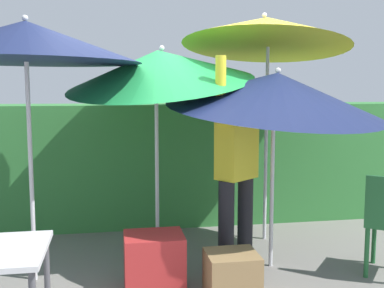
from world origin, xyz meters
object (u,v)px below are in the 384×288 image
object	(u,v)px
umbrella_yellow	(159,67)
crate_cardboard	(232,276)
umbrella_rainbow	(266,32)
umbrella_navy	(276,92)
cooler_box	(154,262)
umbrella_orange	(26,42)
person_vendor	(236,166)

from	to	relation	value
umbrella_yellow	crate_cardboard	world-z (taller)	umbrella_yellow
umbrella_rainbow	umbrella_navy	xyz separation A→B (m)	(-0.16, -0.75, -0.60)
umbrella_rainbow	cooler_box	world-z (taller)	umbrella_rainbow
crate_cardboard	umbrella_navy	bearing A→B (deg)	47.88
umbrella_orange	cooler_box	xyz separation A→B (m)	(0.98, -0.38, -1.75)
umbrella_rainbow	umbrella_yellow	bearing A→B (deg)	-164.22
crate_cardboard	person_vendor	bearing A→B (deg)	72.40
umbrella_rainbow	umbrella_orange	distance (m)	2.36
umbrella_orange	umbrella_yellow	xyz separation A→B (m)	(1.11, 0.39, -0.18)
umbrella_navy	crate_cardboard	world-z (taller)	umbrella_navy
umbrella_rainbow	umbrella_orange	xyz separation A→B (m)	(-2.24, -0.71, -0.20)
umbrella_yellow	cooler_box	bearing A→B (deg)	-99.59
umbrella_navy	cooler_box	xyz separation A→B (m)	(-1.11, -0.34, -1.35)
umbrella_orange	umbrella_navy	size ratio (longest dim) A/B	1.13
umbrella_orange	crate_cardboard	xyz separation A→B (m)	(1.55, -0.63, -1.80)
umbrella_orange	crate_cardboard	distance (m)	2.46
person_vendor	crate_cardboard	bearing A→B (deg)	-107.60
umbrella_rainbow	umbrella_navy	size ratio (longest dim) A/B	1.28
umbrella_navy	umbrella_rainbow	bearing A→B (deg)	78.37
umbrella_yellow	umbrella_rainbow	bearing A→B (deg)	15.78
crate_cardboard	umbrella_orange	bearing A→B (deg)	157.80
umbrella_yellow	umbrella_navy	distance (m)	1.10
umbrella_yellow	umbrella_navy	xyz separation A→B (m)	(0.98, -0.43, -0.23)
umbrella_rainbow	umbrella_yellow	world-z (taller)	umbrella_rainbow
umbrella_yellow	crate_cardboard	size ratio (longest dim) A/B	5.60
person_vendor	umbrella_navy	bearing A→B (deg)	0.13
cooler_box	umbrella_navy	bearing A→B (deg)	16.99
umbrella_yellow	crate_cardboard	distance (m)	1.97
umbrella_orange	umbrella_navy	xyz separation A→B (m)	(2.09, -0.04, -0.40)
umbrella_orange	umbrella_yellow	world-z (taller)	umbrella_yellow
umbrella_yellow	umbrella_navy	bearing A→B (deg)	-23.78
umbrella_orange	person_vendor	bearing A→B (deg)	-1.35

